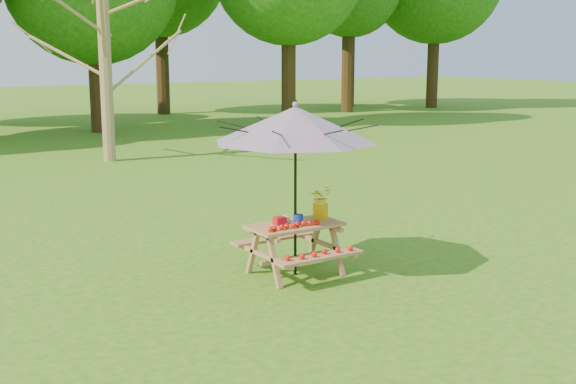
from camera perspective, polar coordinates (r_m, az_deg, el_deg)
picnic_table at (r=9.34m, az=0.59°, el=-4.59°), size 1.20×1.32×0.67m
patio_umbrella at (r=9.05m, az=0.60°, el=5.36°), size 2.21×2.21×2.25m
produce_bins at (r=9.25m, az=0.03°, el=-2.21°), size 0.34×0.36×0.13m
tomatoes_row at (r=9.02m, az=0.42°, el=-2.67°), size 0.77×0.13×0.07m
flower_bucket at (r=9.49m, az=2.59°, el=-0.73°), size 0.32×0.29×0.45m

